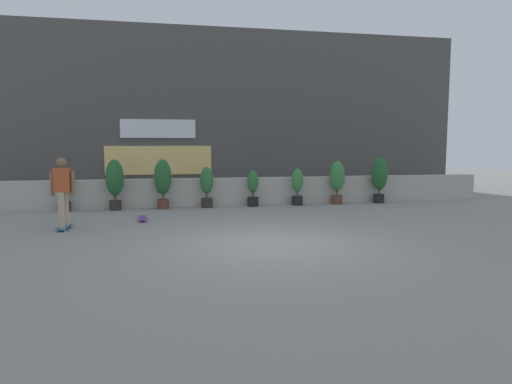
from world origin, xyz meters
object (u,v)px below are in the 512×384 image
object	(u,v)px
potted_plant_0	(64,187)
skateboard_near_camera	(143,218)
potted_plant_5	(297,186)
potted_plant_6	(337,179)
potted_plant_2	(163,180)
skater_mid_plaza	(63,190)
potted_plant_4	(253,188)
potted_plant_3	(207,185)
potted_plant_1	(115,181)
potted_plant_7	(379,176)

from	to	relation	value
potted_plant_0	skateboard_near_camera	size ratio (longest dim) A/B	1.64
potted_plant_5	potted_plant_6	bearing A→B (deg)	0.00
potted_plant_2	skateboard_near_camera	size ratio (longest dim) A/B	1.90
potted_plant_5	skater_mid_plaza	distance (m)	7.33
potted_plant_2	potted_plant_4	xyz separation A→B (m)	(2.86, 0.00, -0.29)
potted_plant_3	potted_plant_4	xyz separation A→B (m)	(1.49, 0.00, -0.11)
potted_plant_2	potted_plant_5	xyz separation A→B (m)	(4.36, 0.00, -0.25)
potted_plant_0	potted_plant_6	distance (m)	8.66
potted_plant_5	potted_plant_3	bearing A→B (deg)	180.00
potted_plant_3	skateboard_near_camera	xyz separation A→B (m)	(-1.90, -2.12, -0.66)
potted_plant_2	potted_plant_5	bearing A→B (deg)	0.00
potted_plant_1	potted_plant_7	world-z (taller)	potted_plant_7
potted_plant_1	potted_plant_3	bearing A→B (deg)	0.00
potted_plant_3	skater_mid_plaza	xyz separation A→B (m)	(-3.65, -3.08, 0.22)
potted_plant_2	potted_plant_3	distance (m)	1.38
potted_plant_2	potted_plant_4	world-z (taller)	potted_plant_2
potted_plant_4	potted_plant_2	bearing A→B (deg)	-180.00
potted_plant_7	potted_plant_1	bearing A→B (deg)	-180.00
potted_plant_0	potted_plant_5	bearing A→B (deg)	0.00
potted_plant_7	potted_plant_5	bearing A→B (deg)	-180.00
potted_plant_5	potted_plant_6	xyz separation A→B (m)	(1.39, 0.00, 0.19)
potted_plant_3	skater_mid_plaza	size ratio (longest dim) A/B	0.77
potted_plant_0	potted_plant_6	size ratio (longest dim) A/B	0.91
potted_plant_0	potted_plant_4	size ratio (longest dim) A/B	1.13
potted_plant_6	skater_mid_plaza	size ratio (longest dim) A/B	0.86
potted_plant_7	potted_plant_4	bearing A→B (deg)	180.00
potted_plant_2	skateboard_near_camera	bearing A→B (deg)	-104.15
skater_mid_plaza	potted_plant_2	bearing A→B (deg)	53.43
potted_plant_0	potted_plant_1	distance (m)	1.48
potted_plant_3	potted_plant_7	size ratio (longest dim) A/B	0.82
potted_plant_6	potted_plant_4	bearing A→B (deg)	180.00
potted_plant_1	skater_mid_plaza	xyz separation A→B (m)	(-0.85, -3.08, 0.03)
potted_plant_0	potted_plant_3	xyz separation A→B (m)	(4.27, 0.00, -0.02)
potted_plant_1	potted_plant_3	world-z (taller)	potted_plant_1
potted_plant_2	potted_plant_3	size ratio (longest dim) A/B	1.19
potted_plant_3	potted_plant_7	world-z (taller)	potted_plant_7
potted_plant_5	potted_plant_0	bearing A→B (deg)	180.00
potted_plant_3	potted_plant_6	world-z (taller)	potted_plant_6
potted_plant_0	potted_plant_5	distance (m)	7.27
potted_plant_3	potted_plant_6	bearing A→B (deg)	0.00
potted_plant_7	skater_mid_plaza	distance (m)	10.05
potted_plant_5	potted_plant_2	bearing A→B (deg)	180.00
skateboard_near_camera	potted_plant_0	bearing A→B (deg)	138.17
potted_plant_4	potted_plant_6	size ratio (longest dim) A/B	0.80
potted_plant_0	potted_plant_3	distance (m)	4.27
potted_plant_0	potted_plant_3	world-z (taller)	potted_plant_0
potted_plant_1	potted_plant_7	distance (m)	8.72
potted_plant_3	potted_plant_4	size ratio (longest dim) A/B	1.11
potted_plant_2	potted_plant_5	size ratio (longest dim) A/B	1.27
potted_plant_1	skater_mid_plaza	bearing A→B (deg)	-105.42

